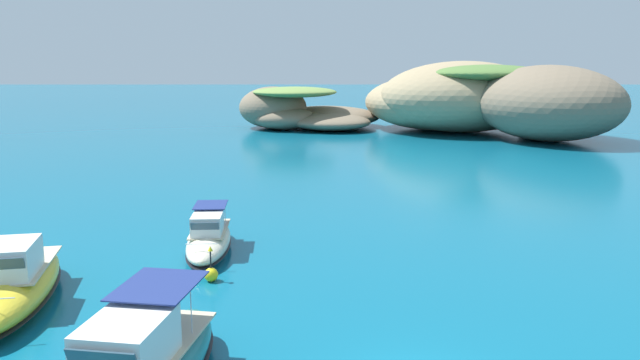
{
  "coord_description": "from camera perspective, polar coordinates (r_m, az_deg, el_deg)",
  "views": [
    {
      "loc": [
        -2.67,
        -15.03,
        8.77
      ],
      "look_at": [
        -2.76,
        19.11,
        2.03
      ],
      "focal_mm": 34.55,
      "sensor_mm": 36.0,
      "label": 1
    }
  ],
  "objects": [
    {
      "name": "islet_large",
      "position": [
        75.99,
        14.64,
        7.25
      ],
      "size": [
        32.65,
        34.2,
        8.52
      ],
      "color": "#9E8966",
      "rests_on": "ground"
    },
    {
      "name": "islet_small",
      "position": [
        79.52,
        -1.54,
        6.3
      ],
      "size": [
        20.74,
        19.26,
        5.31
      ],
      "color": "#756651",
      "rests_on": "ground"
    },
    {
      "name": "motorboat_yellow",
      "position": [
        24.97,
        -26.21,
        -8.59
      ],
      "size": [
        4.05,
        8.62,
        2.45
      ],
      "color": "yellow",
      "rests_on": "ground"
    },
    {
      "name": "motorboat_cream",
      "position": [
        28.76,
        -10.11,
        -5.41
      ],
      "size": [
        2.31,
        6.54,
        2.02
      ],
      "color": "beige",
      "rests_on": "ground"
    },
    {
      "name": "channel_buoy",
      "position": [
        25.26,
        -9.91,
        -8.51
      ],
      "size": [
        0.56,
        0.56,
        1.48
      ],
      "color": "yellow",
      "rests_on": "ground"
    }
  ]
}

